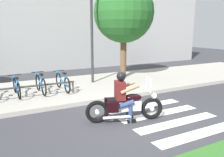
{
  "coord_description": "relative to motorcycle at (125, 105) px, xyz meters",
  "views": [
    {
      "loc": [
        -3.48,
        -5.31,
        2.57
      ],
      "look_at": [
        -0.03,
        1.25,
        0.99
      ],
      "focal_mm": 36.63,
      "sensor_mm": 36.0,
      "label": 1
    }
  ],
  "objects": [
    {
      "name": "crosswalk_stripe_1",
      "position": [
        1.26,
        -0.8,
        -0.46
      ],
      "size": [
        2.8,
        0.4,
        0.01
      ],
      "primitive_type": "cube",
      "color": "white",
      "rests_on": "ground"
    },
    {
      "name": "crosswalk_stripe_3",
      "position": [
        1.26,
        0.8,
        -0.46
      ],
      "size": [
        2.8,
        0.4,
        0.01
      ],
      "primitive_type": "cube",
      "color": "white",
      "rests_on": "ground"
    },
    {
      "name": "bicycle_2",
      "position": [
        -1.67,
        3.61,
        0.05
      ],
      "size": [
        0.48,
        1.62,
        0.8
      ],
      "color": "black",
      "rests_on": "sidewalk"
    },
    {
      "name": "tree_near_rack",
      "position": [
        2.77,
        4.84,
        2.94
      ],
      "size": [
        3.02,
        3.02,
        4.93
      ],
      "color": "brown",
      "rests_on": "ground"
    },
    {
      "name": "building_backdrop",
      "position": [
        0.26,
        9.74,
        2.83
      ],
      "size": [
        24.0,
        1.2,
        6.6
      ],
      "primitive_type": "cube",
      "color": "#9F9F9F",
      "rests_on": "ground"
    },
    {
      "name": "motorcycle",
      "position": [
        0.0,
        0.0,
        0.0
      ],
      "size": [
        2.19,
        0.93,
        1.24
      ],
      "color": "black",
      "rests_on": "ground"
    },
    {
      "name": "bicycle_1",
      "position": [
        -2.54,
        3.62,
        0.03
      ],
      "size": [
        0.48,
        1.65,
        0.76
      ],
      "color": "black",
      "rests_on": "sidewalk"
    },
    {
      "name": "street_lamp",
      "position": [
        0.87,
        4.44,
        2.38
      ],
      "size": [
        0.28,
        0.28,
        4.75
      ],
      "color": "#2D2D33",
      "rests_on": "ground"
    },
    {
      "name": "crosswalk_stripe_2",
      "position": [
        1.26,
        0.0,
        -0.46
      ],
      "size": [
        2.8,
        0.4,
        0.01
      ],
      "primitive_type": "cube",
      "color": "white",
      "rests_on": "ground"
    },
    {
      "name": "rider",
      "position": [
        -0.07,
        0.03,
        0.37
      ],
      "size": [
        0.73,
        0.66,
        1.45
      ],
      "color": "#591919",
      "rests_on": "ground"
    },
    {
      "name": "ground_plane",
      "position": [
        0.26,
        0.0,
        -0.46
      ],
      "size": [
        48.0,
        48.0,
        0.0
      ],
      "primitive_type": "plane",
      "color": "#38383D"
    },
    {
      "name": "bike_rack",
      "position": [
        -2.1,
        3.06,
        0.1
      ],
      "size": [
        3.21,
        0.07,
        0.49
      ],
      "color": "#333338",
      "rests_on": "sidewalk"
    },
    {
      "name": "bicycle_3",
      "position": [
        -0.8,
        3.62,
        0.04
      ],
      "size": [
        0.48,
        1.74,
        0.78
      ],
      "color": "black",
      "rests_on": "sidewalk"
    },
    {
      "name": "crosswalk_stripe_0",
      "position": [
        1.26,
        -1.6,
        -0.46
      ],
      "size": [
        2.8,
        0.4,
        0.01
      ],
      "primitive_type": "cube",
      "color": "white",
      "rests_on": "ground"
    },
    {
      "name": "sidewalk",
      "position": [
        0.26,
        4.04,
        -0.39
      ],
      "size": [
        24.0,
        4.4,
        0.15
      ],
      "primitive_type": "cube",
      "color": "#A8A399",
      "rests_on": "ground"
    }
  ]
}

